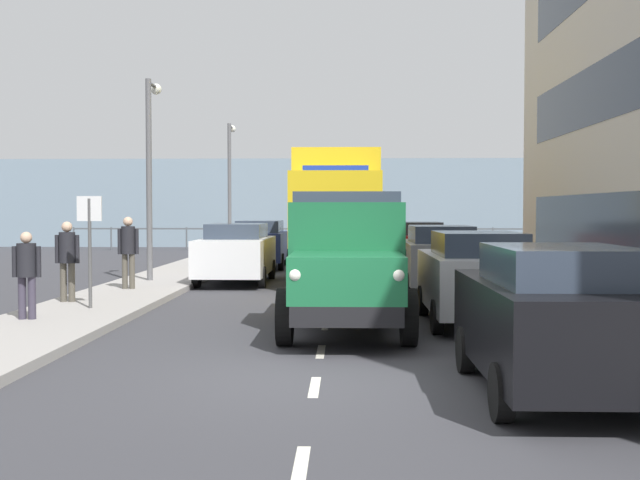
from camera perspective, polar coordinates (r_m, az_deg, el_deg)
The scene contains 20 objects.
ground_plane at distance 21.84m, azimuth 0.90°, elevation -3.38°, with size 80.00×80.00×0.00m, color #38383D.
sidewalk_left at distance 22.30m, azimuth 13.67°, elevation -3.13°, with size 2.38×40.01×0.15m, color #9E9993.
sidewalk_right at distance 22.46m, azimuth -11.78°, elevation -3.08°, with size 2.38×40.01×0.15m, color #9E9993.
road_centreline_markings at distance 21.09m, azimuth 0.86°, elevation -3.57°, with size 0.12×35.48×0.01m.
sea_horizon at distance 44.74m, azimuth 1.40°, elevation 2.69°, with size 80.00×0.80×5.00m, color gray.
seawall_railing at distance 41.16m, azimuth 1.36°, elevation 0.53°, with size 28.08×0.08×1.20m.
truck_vintage_green at distance 13.58m, azimuth 1.93°, elevation -1.81°, with size 2.17×5.64×2.43m.
lorry_cargo_yellow at distance 23.90m, azimuth 1.22°, elevation 2.09°, with size 2.58×8.20×3.87m.
car_black_kerbside_near at distance 9.45m, azimuth 16.74°, elevation -5.40°, with size 1.88×3.87×1.72m.
car_silver_kerbside_1 at distance 14.88m, azimuth 11.21°, elevation -2.59°, with size 1.89×3.94×1.72m.
car_grey_kerbside_2 at distance 20.50m, azimuth 8.64°, elevation -1.26°, with size 1.89×4.05×1.72m.
car_red_kerbside_3 at distance 26.41m, azimuth 7.12°, elevation -0.48°, with size 1.75×3.88×1.72m.
car_white_oppositeside_0 at distance 22.88m, azimuth -6.06°, elevation -0.88°, with size 1.96×4.48×1.72m.
car_navy_oppositeside_1 at distance 28.96m, azimuth -4.38°, elevation -0.23°, with size 1.97×4.20×1.72m.
pedestrian_couple_b at distance 15.17m, azimuth -20.43°, elevation -1.92°, with size 0.53×0.34×1.58m.
pedestrian_by_lamp at distance 17.75m, azimuth -17.80°, elevation -1.01°, with size 0.53×0.34×1.72m.
pedestrian_near_railing at distance 20.23m, azimuth -13.69°, elevation -0.44°, with size 0.53×0.34×1.80m.
lamp_post_promenade at distance 22.77m, azimuth -12.15°, elevation 5.76°, with size 0.32×1.14×5.62m.
lamp_post_far at distance 35.44m, azimuth -6.52°, elevation 4.66°, with size 0.32×1.14×5.80m.
street_sign at distance 16.44m, azimuth -16.31°, elevation 0.57°, with size 0.50×0.07×2.25m.
Camera 1 is at (-0.37, 9.92, 2.13)m, focal length 44.30 mm.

